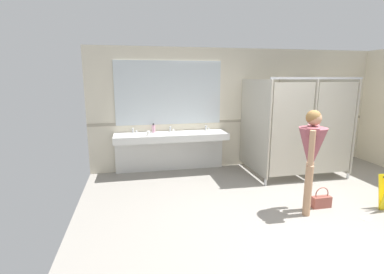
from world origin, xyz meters
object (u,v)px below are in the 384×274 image
Objects in this scene: person_standing at (311,150)px; soap_dispenser at (154,129)px; handbag at (321,201)px; paper_cup at (148,133)px.

person_standing reaches higher than soap_dispenser.
handbag is 1.73× the size of soap_dispenser.
person_standing is 3.07m from paper_cup.
handbag is at bearing -37.97° from paper_cup.
handbag is (0.33, 0.11, -0.87)m from person_standing.
soap_dispenser is 2.14× the size of paper_cup.
person_standing is at bearing -48.69° from soap_dispenser.
person_standing reaches higher than handbag.
paper_cup reaches higher than handbag.
paper_cup is (-0.13, -0.29, -0.04)m from soap_dispenser.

